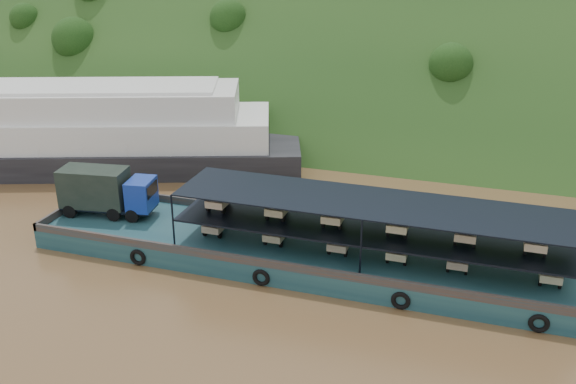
% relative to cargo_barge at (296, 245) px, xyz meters
% --- Properties ---
extents(ground, '(160.00, 160.00, 0.00)m').
position_rel_cargo_barge_xyz_m(ground, '(0.45, 0.12, -1.10)').
color(ground, brown).
rests_on(ground, ground).
extents(hillside, '(140.00, 39.60, 39.60)m').
position_rel_cargo_barge_xyz_m(hillside, '(0.45, 36.12, -1.10)').
color(hillside, '#183814').
rests_on(hillside, ground).
extents(cargo_barge, '(35.04, 7.18, 4.54)m').
position_rel_cargo_barge_xyz_m(cargo_barge, '(0.00, 0.00, 0.00)').
color(cargo_barge, '#123542').
rests_on(cargo_barge, ground).
extents(passenger_ferry, '(36.10, 20.02, 7.12)m').
position_rel_cargo_barge_xyz_m(passenger_ferry, '(-21.71, 11.39, 1.99)').
color(passenger_ferry, black).
rests_on(passenger_ferry, ground).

